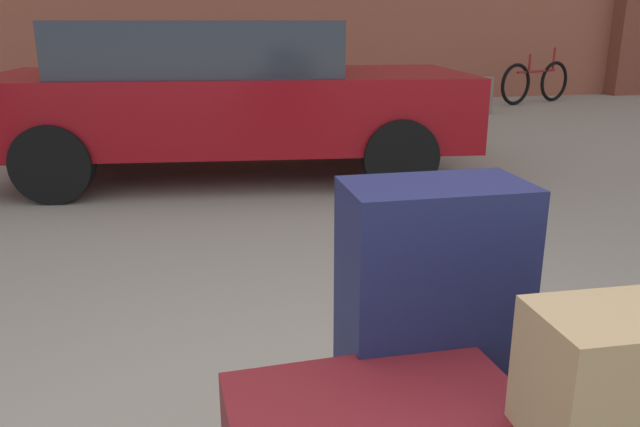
# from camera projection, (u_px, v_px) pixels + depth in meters

# --- Properties ---
(suitcase_navy_front_right) EXTENTS (0.44, 0.26, 0.71)m
(suitcase_navy_front_right) POSITION_uv_depth(u_px,v_px,m) (430.00, 321.00, 1.58)
(suitcase_navy_front_right) COLOR #191E47
(suitcase_navy_front_right) RESTS_ON luggage_cart
(parked_car) EXTENTS (4.50, 2.35, 1.42)m
(parked_car) POSITION_uv_depth(u_px,v_px,m) (225.00, 94.00, 5.87)
(parked_car) COLOR maroon
(parked_car) RESTS_ON ground_plane
(bicycle_leaning) EXTENTS (1.68, 0.65, 0.96)m
(bicycle_leaning) POSITION_uv_depth(u_px,v_px,m) (535.00, 82.00, 11.27)
(bicycle_leaning) COLOR black
(bicycle_leaning) RESTS_ON ground_plane
(bollard_kerb_near) EXTENTS (0.21, 0.21, 0.58)m
(bollard_kerb_near) POSITION_uv_depth(u_px,v_px,m) (400.00, 98.00, 9.66)
(bollard_kerb_near) COLOR #72665B
(bollard_kerb_near) RESTS_ON ground_plane
(bollard_kerb_mid) EXTENTS (0.21, 0.21, 0.58)m
(bollard_kerb_mid) POSITION_uv_depth(u_px,v_px,m) (486.00, 96.00, 9.97)
(bollard_kerb_mid) COLOR #72665B
(bollard_kerb_mid) RESTS_ON ground_plane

